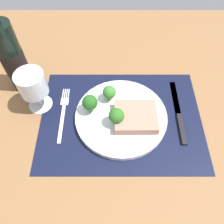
# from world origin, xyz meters

# --- Properties ---
(ground_plane) EXTENTS (1.40, 1.10, 0.03)m
(ground_plane) POSITION_xyz_m (0.00, 0.00, -0.01)
(ground_plane) COLOR brown
(placemat) EXTENTS (0.47, 0.35, 0.00)m
(placemat) POSITION_xyz_m (0.00, 0.00, 0.00)
(placemat) COLOR black
(placemat) RESTS_ON ground_plane
(plate) EXTENTS (0.27, 0.27, 0.02)m
(plate) POSITION_xyz_m (0.00, 0.00, 0.01)
(plate) COLOR silver
(plate) RESTS_ON placemat
(steak) EXTENTS (0.12, 0.10, 0.03)m
(steak) POSITION_xyz_m (0.04, -0.01, 0.03)
(steak) COLOR tan
(steak) RESTS_ON plate
(broccoli_center) EXTENTS (0.04, 0.04, 0.05)m
(broccoli_center) POSITION_xyz_m (-0.03, 0.06, 0.05)
(broccoli_center) COLOR #5B8942
(broccoli_center) RESTS_ON plate
(broccoli_near_fork) EXTENTS (0.04, 0.04, 0.06)m
(broccoli_near_fork) POSITION_xyz_m (-0.01, -0.03, 0.06)
(broccoli_near_fork) COLOR #6B994C
(broccoli_near_fork) RESTS_ON plate
(broccoli_front_edge) EXTENTS (0.04, 0.04, 0.06)m
(broccoli_front_edge) POSITION_xyz_m (-0.09, 0.02, 0.06)
(broccoli_front_edge) COLOR #5B8942
(broccoli_front_edge) RESTS_ON plate
(fork) EXTENTS (0.02, 0.19, 0.01)m
(fork) POSITION_xyz_m (-0.17, 0.01, 0.01)
(fork) COLOR silver
(fork) RESTS_ON placemat
(knife) EXTENTS (0.02, 0.23, 0.01)m
(knife) POSITION_xyz_m (0.17, 0.01, 0.01)
(knife) COLOR black
(knife) RESTS_ON placemat
(wine_bottle) EXTENTS (0.07, 0.07, 0.32)m
(wine_bottle) POSITION_xyz_m (-0.31, 0.13, 0.12)
(wine_bottle) COLOR black
(wine_bottle) RESTS_ON ground_plane
(wine_glass) EXTENTS (0.08, 0.08, 0.13)m
(wine_glass) POSITION_xyz_m (-0.25, 0.05, 0.09)
(wine_glass) COLOR silver
(wine_glass) RESTS_ON ground_plane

